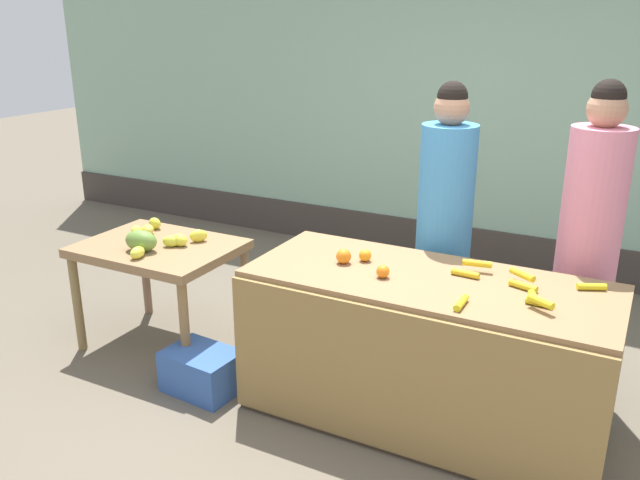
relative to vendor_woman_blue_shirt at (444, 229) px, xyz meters
name	(u,v)px	position (x,y,z in m)	size (l,w,h in m)	color
ground_plane	(368,400)	(-0.21, -0.65, -0.92)	(24.00, 24.00, 0.00)	#665B4C
market_wall_back	(495,95)	(-0.21, 1.96, 0.62)	(9.94, 0.23, 3.13)	#8CB299
fruit_stall_counter	(424,350)	(0.13, -0.66, -0.49)	(1.95, 0.83, 0.85)	olive
side_table_wooden	(159,257)	(-1.74, -0.65, -0.28)	(1.02, 0.76, 0.74)	olive
banana_bunch_pile	(515,286)	(0.57, -0.62, -0.04)	(0.77, 0.62, 0.07)	gold
orange_pile	(360,260)	(-0.27, -0.67, -0.03)	(0.36, 0.25, 0.09)	orange
mango_papaya_pile	(152,238)	(-1.75, -0.70, -0.13)	(0.57, 0.62, 0.14)	#D6D641
vendor_woman_blue_shirt	(444,229)	(0.00, 0.00, 0.00)	(0.34, 0.34, 1.82)	#33333D
vendor_woman_pink_shirt	(588,245)	(0.83, 0.03, 0.02)	(0.34, 0.34, 1.86)	#33333D
produce_crate	(202,371)	(-1.15, -1.01, -0.79)	(0.44, 0.32, 0.26)	#3359A5
produce_sack	(305,300)	(-0.99, -0.02, -0.68)	(0.36, 0.30, 0.48)	tan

